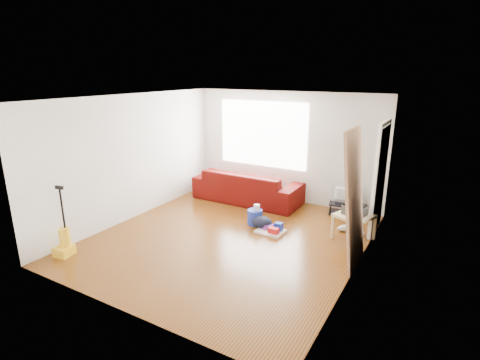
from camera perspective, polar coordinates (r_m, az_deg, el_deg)
The scene contains 13 objects.
room at distance 6.54m, azimuth -0.56°, elevation 1.51°, with size 4.51×5.01×2.51m.
sofa at distance 8.77m, azimuth 1.13°, elevation -3.16°, with size 2.49×0.97×0.73m, color #480C04.
tv_stand at distance 8.21m, azimuth 15.66°, elevation -4.22°, with size 0.71×0.50×0.24m.
tv at distance 8.11m, azimuth 15.82°, elevation -2.25°, with size 0.64×0.08×0.37m, color black.
side_table at distance 7.00m, azimuth 16.99°, elevation -5.61°, with size 0.74×0.74×0.47m.
printer at distance 6.94m, azimuth 17.11°, elevation -4.29°, with size 0.44×0.37×0.20m.
bucket at distance 7.48m, azimuth 2.27°, elevation -6.70°, with size 0.30×0.30×0.30m, color #1F36BD.
toilet_paper at distance 7.40m, azimuth 2.56°, elevation -5.26°, with size 0.12×0.12×0.11m, color silver.
cleaning_tray at distance 7.12m, azimuth 4.83°, elevation -7.52°, with size 0.53×0.43×0.18m.
backpack at distance 7.32m, azimuth 3.32°, elevation -7.26°, with size 0.42×0.34×0.23m, color black.
sneakers at distance 7.36m, azimuth 16.46°, elevation -7.29°, with size 0.53×0.30×0.12m.
vacuum at distance 6.85m, azimuth -25.20°, elevation -8.63°, with size 0.29×0.32×1.18m.
door_panel at distance 6.28m, azimuth 16.22°, elevation -12.15°, with size 0.04×0.86×2.14m, color #9A704C.
Camera 1 is at (3.29, -5.29, 2.93)m, focal length 28.00 mm.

